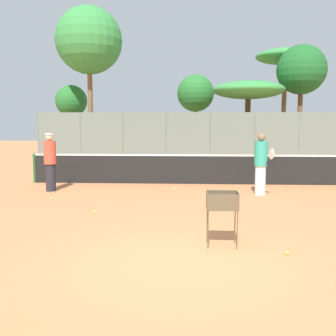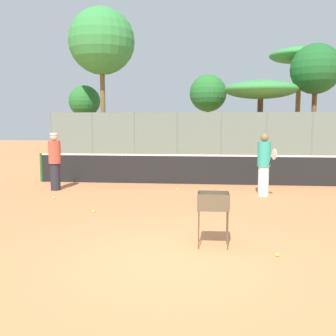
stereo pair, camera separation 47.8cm
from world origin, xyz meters
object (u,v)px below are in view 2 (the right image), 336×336
at_px(player_white_outfit, 55,161).
at_px(ball_cart, 213,206).
at_px(player_red_cap, 264,164).
at_px(parked_car, 123,142).
at_px(tennis_net, 191,169).

relative_size(player_white_outfit, ball_cart, 1.90).
relative_size(player_red_cap, parked_car, 0.45).
bearing_deg(parked_car, player_red_cap, -65.97).
height_order(tennis_net, ball_cart, tennis_net).
distance_m(tennis_net, player_white_outfit, 4.70).
relative_size(player_white_outfit, player_red_cap, 0.99).
relative_size(player_red_cap, ball_cart, 1.92).
bearing_deg(player_red_cap, parked_car, -177.47).
bearing_deg(player_white_outfit, player_red_cap, -96.67).
xyz_separation_m(player_red_cap, parked_car, (-8.46, 18.97, -0.31)).
height_order(player_red_cap, parked_car, player_red_cap).
bearing_deg(player_red_cap, tennis_net, -153.00).
distance_m(tennis_net, ball_cart, 7.16).
bearing_deg(tennis_net, player_white_outfit, -158.66).
relative_size(tennis_net, ball_cart, 11.44).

